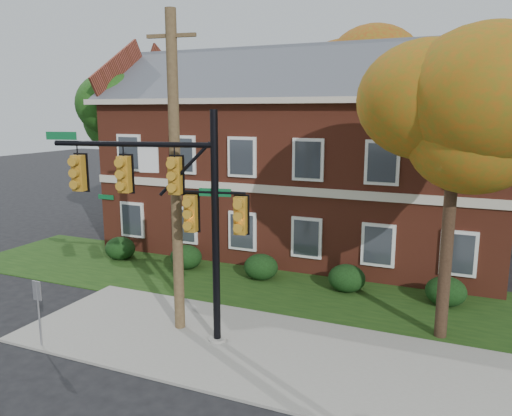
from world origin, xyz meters
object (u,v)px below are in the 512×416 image
at_px(hedge_left, 186,257).
at_px(tree_near_right, 466,112).
at_px(hedge_center, 261,267).
at_px(tree_left_rear, 122,111).
at_px(hedge_right, 347,278).
at_px(sign_post, 38,303).
at_px(tree_far_rear, 367,75).
at_px(hedge_far_right, 446,291).
at_px(traffic_signal, 174,201).
at_px(hedge_far_left, 120,248).
at_px(apartment_building, 303,147).
at_px(utility_pole, 176,176).

xyz_separation_m(hedge_left, tree_near_right, (10.72, -2.83, 6.14)).
relative_size(hedge_center, tree_left_rear, 0.16).
distance_m(hedge_right, tree_near_right, 7.72).
height_order(tree_left_rear, sign_post, tree_left_rear).
relative_size(hedge_left, tree_far_rear, 0.12).
distance_m(hedge_left, tree_left_rear, 9.69).
relative_size(hedge_left, hedge_far_right, 1.00).
relative_size(hedge_far_right, tree_far_rear, 0.12).
relative_size(hedge_far_right, traffic_signal, 0.21).
distance_m(hedge_far_left, hedge_center, 7.00).
bearing_deg(tree_far_rear, tree_near_right, -69.73).
distance_m(hedge_left, traffic_signal, 7.72).
relative_size(hedge_right, hedge_far_right, 1.00).
height_order(hedge_center, traffic_signal, traffic_signal).
height_order(tree_near_right, tree_far_rear, tree_far_rear).
bearing_deg(tree_near_right, hedge_right, 142.72).
xyz_separation_m(apartment_building, hedge_far_left, (-7.00, -5.25, -4.46)).
distance_m(hedge_center, utility_pole, 6.86).
xyz_separation_m(apartment_building, utility_pole, (-0.50, -10.58, -0.16)).
distance_m(hedge_far_left, hedge_far_right, 14.00).
height_order(tree_near_right, sign_post, tree_near_right).
relative_size(hedge_right, tree_far_rear, 0.12).
bearing_deg(hedge_center, hedge_left, 180.00).
distance_m(hedge_left, hedge_center, 3.50).
distance_m(apartment_building, hedge_left, 7.73).
distance_m(hedge_far_left, tree_far_rear, 17.61).
relative_size(hedge_left, sign_post, 0.69).
xyz_separation_m(hedge_far_right, tree_near_right, (0.22, -2.83, 6.14)).
xyz_separation_m(hedge_right, tree_far_rear, (-2.16, 13.09, 8.32)).
relative_size(hedge_far_left, tree_near_right, 0.16).
relative_size(hedge_far_left, tree_far_rear, 0.12).
height_order(apartment_building, tree_far_rear, tree_far_rear).
xyz_separation_m(apartment_building, hedge_right, (3.50, -5.25, -4.46)).
distance_m(apartment_building, hedge_center, 6.89).
distance_m(hedge_far_left, hedge_left, 3.50).
bearing_deg(hedge_left, hedge_far_left, 180.00).
bearing_deg(tree_far_rear, utility_pole, -95.71).
bearing_deg(tree_near_right, hedge_far_left, 168.73).
relative_size(apartment_building, tree_far_rear, 1.63).
bearing_deg(utility_pole, tree_far_rear, 76.45).
bearing_deg(hedge_far_right, tree_far_rear, 113.37).
bearing_deg(tree_left_rear, utility_pole, -45.72).
relative_size(hedge_far_left, tree_left_rear, 0.16).
xyz_separation_m(hedge_right, tree_near_right, (3.72, -2.83, 6.14)).
relative_size(apartment_building, hedge_far_right, 13.43).
bearing_deg(sign_post, utility_pole, 43.84).
bearing_deg(tree_far_rear, hedge_far_right, -66.63).
bearing_deg(hedge_center, utility_pole, -95.36).
xyz_separation_m(hedge_right, sign_post, (-7.00, -7.98, 0.84)).
xyz_separation_m(hedge_right, traffic_signal, (-3.69, -5.93, 3.66)).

